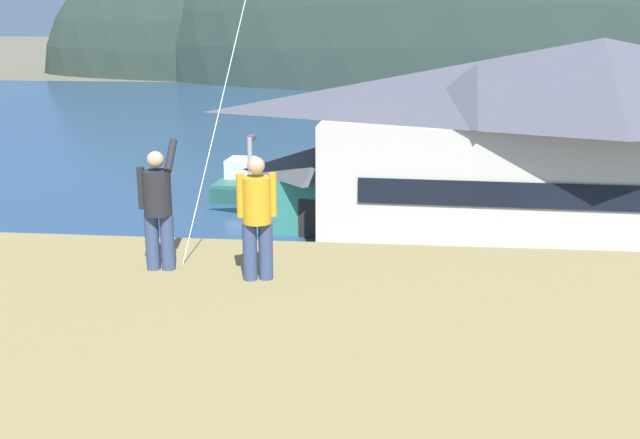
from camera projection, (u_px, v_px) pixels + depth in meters
parking_lot_pad at (276, 376)px, 23.73m from camera, size 40.00×20.00×0.10m
bay_water at (365, 124)px, 76.54m from camera, size 360.00×84.00×0.03m
far_hill_west_ridge at (458, 75)px, 134.01m from camera, size 146.85×46.54×69.83m
far_hill_east_peak at (562, 79)px, 125.49m from camera, size 132.49×56.64×85.09m
harbor_lodge at (596, 140)px, 35.57m from camera, size 26.50×9.81×9.64m
storage_shed_waterside at (322, 185)px, 39.59m from camera, size 6.86×5.69×4.26m
wharf_dock at (302, 182)px, 49.14m from camera, size 3.20×12.32×0.70m
moored_boat_wharfside at (243, 180)px, 47.75m from camera, size 2.63×6.92×2.16m
parked_car_front_row_red at (533, 351)px, 23.10m from camera, size 4.32×2.31×1.82m
parked_car_front_row_end at (201, 321)px, 25.36m from camera, size 4.35×2.36×1.82m
parked_car_back_row_right at (348, 434)px, 18.59m from camera, size 4.35×2.37×1.82m
parked_car_front_row_silver at (611, 435)px, 18.54m from camera, size 4.20×2.06×1.82m
parked_car_back_row_left at (104, 412)px, 19.60m from camera, size 4.28×2.21×1.82m
parked_car_mid_row_center at (366, 316)px, 25.73m from camera, size 4.20×2.06×1.82m
parking_light_pole at (251, 210)px, 28.26m from camera, size 0.24×0.78×6.39m
person_kite_flyer at (158, 206)px, 11.12m from camera, size 0.52×0.68×1.86m
person_companion at (257, 215)px, 10.70m from camera, size 0.54×0.40×1.74m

